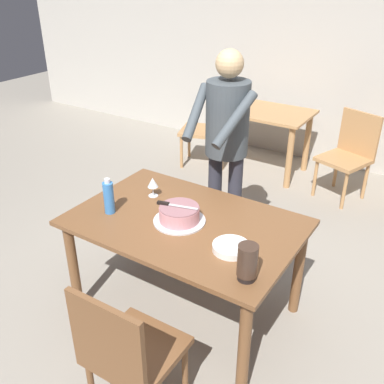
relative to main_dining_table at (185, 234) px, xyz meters
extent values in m
plane|color=gray|center=(0.00, 0.00, -0.64)|extent=(14.00, 14.00, 0.00)
cube|color=#BCB7AD|center=(0.00, 3.20, 0.71)|extent=(10.00, 0.12, 2.70)
cube|color=brown|center=(0.00, 0.00, 0.09)|extent=(1.47, 0.98, 0.03)
cylinder|color=brown|center=(-0.66, -0.41, -0.28)|extent=(0.07, 0.07, 0.72)
cylinder|color=brown|center=(0.66, -0.41, -0.28)|extent=(0.07, 0.07, 0.72)
cylinder|color=brown|center=(-0.66, 0.41, -0.28)|extent=(0.07, 0.07, 0.72)
cylinder|color=brown|center=(0.66, 0.41, -0.28)|extent=(0.07, 0.07, 0.72)
cylinder|color=silver|center=(-0.02, -0.03, 0.11)|extent=(0.34, 0.34, 0.01)
cylinder|color=#D18C93|center=(-0.02, -0.03, 0.16)|extent=(0.26, 0.26, 0.09)
cylinder|color=#926267|center=(-0.02, -0.03, 0.21)|extent=(0.25, 0.25, 0.01)
cube|color=silver|center=(0.00, -0.03, 0.22)|extent=(0.20, 0.07, 0.00)
cube|color=black|center=(-0.13, -0.06, 0.22)|extent=(0.08, 0.04, 0.02)
cylinder|color=white|center=(0.41, -0.13, 0.11)|extent=(0.22, 0.22, 0.01)
cylinder|color=white|center=(0.41, -0.13, 0.12)|extent=(0.22, 0.22, 0.01)
cylinder|color=white|center=(0.41, -0.13, 0.13)|extent=(0.22, 0.22, 0.01)
cylinder|color=white|center=(0.41, -0.13, 0.14)|extent=(0.22, 0.22, 0.01)
cylinder|color=silver|center=(-0.38, 0.16, 0.11)|extent=(0.07, 0.07, 0.00)
cylinder|color=silver|center=(-0.38, 0.16, 0.15)|extent=(0.01, 0.01, 0.07)
cone|color=silver|center=(-0.38, 0.16, 0.22)|extent=(0.08, 0.08, 0.07)
cylinder|color=#387AC6|center=(-0.48, -0.18, 0.22)|extent=(0.07, 0.07, 0.22)
cylinder|color=silver|center=(-0.48, -0.18, 0.34)|extent=(0.04, 0.04, 0.03)
cylinder|color=black|center=(0.60, -0.31, 0.12)|extent=(0.10, 0.10, 0.03)
cylinder|color=#3F2D23|center=(0.60, -0.31, 0.23)|extent=(0.11, 0.11, 0.18)
cylinder|color=#2D2D38|center=(-0.01, 0.71, -0.17)|extent=(0.11, 0.11, 0.95)
cylinder|color=#2D2D38|center=(-0.19, 0.71, -0.17)|extent=(0.11, 0.11, 0.95)
cylinder|color=#3F474C|center=(-0.10, 0.71, 0.58)|extent=(0.32, 0.32, 0.55)
sphere|color=tan|center=(-0.10, 0.71, 0.98)|extent=(0.20, 0.20, 0.20)
cylinder|color=#3F474C|center=(0.06, 0.52, 0.65)|extent=(0.16, 0.42, 0.34)
cylinder|color=#3F474C|center=(-0.25, 0.53, 0.65)|extent=(0.15, 0.42, 0.34)
cube|color=brown|center=(0.22, -0.79, -0.21)|extent=(0.45, 0.45, 0.04)
cylinder|color=brown|center=(0.03, -0.61, -0.44)|extent=(0.04, 0.04, 0.41)
cylinder|color=brown|center=(0.40, -0.60, -0.44)|extent=(0.04, 0.04, 0.41)
cube|color=brown|center=(0.22, -0.99, 0.03)|extent=(0.44, 0.04, 0.45)
cube|color=tan|center=(-0.55, 2.50, 0.08)|extent=(1.00, 0.70, 0.03)
cylinder|color=tan|center=(-0.98, 2.23, -0.29)|extent=(0.07, 0.07, 0.71)
cylinder|color=tan|center=(-0.13, 2.23, -0.29)|extent=(0.07, 0.07, 0.71)
cylinder|color=tan|center=(-0.98, 2.78, -0.29)|extent=(0.07, 0.07, 0.71)
cylinder|color=tan|center=(-0.13, 2.78, -0.29)|extent=(0.07, 0.07, 0.71)
cube|color=tan|center=(0.42, 2.31, -0.21)|extent=(0.56, 0.56, 0.04)
cylinder|color=tan|center=(0.53, 2.08, -0.44)|extent=(0.04, 0.04, 0.41)
cylinder|color=tan|center=(0.19, 2.20, -0.44)|extent=(0.04, 0.04, 0.41)
cylinder|color=tan|center=(0.65, 2.42, -0.44)|extent=(0.04, 0.04, 0.41)
cylinder|color=tan|center=(0.31, 2.54, -0.44)|extent=(0.04, 0.04, 0.41)
cube|color=tan|center=(0.49, 2.50, 0.03)|extent=(0.42, 0.18, 0.45)
cube|color=tan|center=(-1.29, 2.26, -0.21)|extent=(0.56, 0.56, 0.04)
cylinder|color=tan|center=(-1.41, 2.03, -0.44)|extent=(0.04, 0.04, 0.41)
cylinder|color=tan|center=(-1.52, 2.37, -0.44)|extent=(0.04, 0.04, 0.41)
cylinder|color=tan|center=(-1.06, 2.14, -0.44)|extent=(0.04, 0.04, 0.41)
cylinder|color=tan|center=(-1.18, 2.49, -0.44)|extent=(0.04, 0.04, 0.41)
cube|color=tan|center=(-1.10, 2.32, 0.03)|extent=(0.17, 0.43, 0.45)
camera|label=1|loc=(1.36, -2.01, 1.60)|focal=40.95mm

